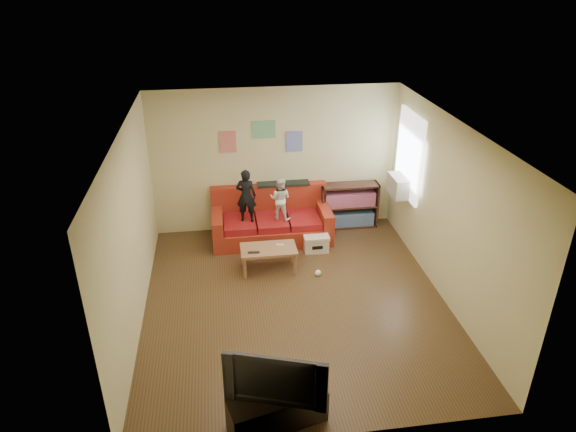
{
  "coord_description": "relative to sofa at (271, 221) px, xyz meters",
  "views": [
    {
      "loc": [
        -1.0,
        -6.32,
        4.64
      ],
      "look_at": [
        0.0,
        0.8,
        1.05
      ],
      "focal_mm": 32.0,
      "sensor_mm": 36.0,
      "label": 1
    }
  ],
  "objects": [
    {
      "name": "window",
      "position": [
        2.36,
        -0.42,
        1.32
      ],
      "size": [
        0.04,
        1.08,
        1.48
      ],
      "primitive_type": "cube",
      "color": "white",
      "rests_on": "room_shell"
    },
    {
      "name": "artwork_right",
      "position": [
        0.49,
        0.41,
        1.38
      ],
      "size": [
        0.3,
        0.01,
        0.38
      ],
      "primitive_type": "cube",
      "color": "#727FCC",
      "rests_on": "room_shell"
    },
    {
      "name": "coffee_table",
      "position": [
        -0.17,
        -1.13,
        0.04
      ],
      "size": [
        0.92,
        0.5,
        0.41
      ],
      "color": "#A16F4B",
      "rests_on": "ground"
    },
    {
      "name": "remote",
      "position": [
        -0.42,
        -1.25,
        0.1
      ],
      "size": [
        0.19,
        0.06,
        0.02
      ],
      "primitive_type": "cube",
      "rotation": [
        0.0,
        0.0,
        -0.08
      ],
      "color": "black",
      "rests_on": "coffee_table"
    },
    {
      "name": "child_b",
      "position": [
        0.15,
        -0.17,
        0.53
      ],
      "size": [
        0.47,
        0.43,
        0.79
      ],
      "primitive_type": "imported",
      "rotation": [
        0.0,
        0.0,
        2.74
      ],
      "color": "white",
      "rests_on": "sofa"
    },
    {
      "name": "bookshelf",
      "position": [
        1.52,
        0.23,
        0.07
      ],
      "size": [
        1.1,
        0.33,
        0.88
      ],
      "color": "#40241B",
      "rests_on": "ground"
    },
    {
      "name": "tv_stand",
      "position": [
        -0.41,
        -4.32,
        -0.11
      ],
      "size": [
        1.14,
        0.63,
        0.41
      ],
      "primitive_type": "cube",
      "rotation": [
        0.0,
        0.0,
        0.26
      ],
      "color": "black",
      "rests_on": "ground"
    },
    {
      "name": "tissue",
      "position": [
        0.61,
        -1.44,
        -0.27
      ],
      "size": [
        0.13,
        0.13,
        0.1
      ],
      "primitive_type": "sphere",
      "rotation": [
        0.0,
        0.0,
        0.34
      ],
      "color": "white",
      "rests_on": "ground"
    },
    {
      "name": "game_controller",
      "position": [
        0.03,
        -1.08,
        0.11
      ],
      "size": [
        0.13,
        0.06,
        0.03
      ],
      "primitive_type": "cube",
      "rotation": [
        0.0,
        0.0,
        -0.17
      ],
      "color": "white",
      "rests_on": "coffee_table"
    },
    {
      "name": "artwork_left",
      "position": [
        -0.71,
        0.41,
        1.43
      ],
      "size": [
        0.3,
        0.01,
        0.4
      ],
      "primitive_type": "cube",
      "color": "#D87266",
      "rests_on": "room_shell"
    },
    {
      "name": "artwork_center",
      "position": [
        -0.06,
        0.41,
        1.63
      ],
      "size": [
        0.42,
        0.01,
        0.32
      ],
      "primitive_type": "cube",
      "color": "#72B27F",
      "rests_on": "room_shell"
    },
    {
      "name": "child_a",
      "position": [
        -0.45,
        -0.17,
        0.62
      ],
      "size": [
        0.4,
        0.32,
        0.98
      ],
      "primitive_type": "imported",
      "rotation": [
        0.0,
        0.0,
        2.89
      ],
      "color": "black",
      "rests_on": "sofa"
    },
    {
      "name": "ac_unit",
      "position": [
        2.24,
        -0.42,
        0.76
      ],
      "size": [
        0.28,
        0.55,
        0.35
      ],
      "primitive_type": "cube",
      "color": "#B7B2A3",
      "rests_on": "window"
    },
    {
      "name": "file_box",
      "position": [
        0.73,
        -0.61,
        -0.16
      ],
      "size": [
        0.45,
        0.34,
        0.31
      ],
      "color": "white",
      "rests_on": "ground"
    },
    {
      "name": "television",
      "position": [
        -0.41,
        -4.32,
        0.41
      ],
      "size": [
        1.1,
        0.48,
        0.64
      ],
      "primitive_type": "imported",
      "rotation": [
        0.0,
        0.0,
        -0.32
      ],
      "color": "black",
      "rests_on": "tv_stand"
    },
    {
      "name": "room_shell",
      "position": [
        0.14,
        -2.07,
        1.03
      ],
      "size": [
        4.52,
        5.02,
        2.72
      ],
      "color": "brown",
      "rests_on": "ground"
    },
    {
      "name": "sofa",
      "position": [
        0.0,
        0.0,
        0.0
      ],
      "size": [
        2.16,
        0.99,
        0.95
      ],
      "color": "#A52D1A",
      "rests_on": "ground"
    }
  ]
}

